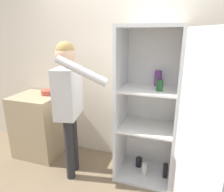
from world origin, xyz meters
TOP-DOWN VIEW (x-y plane):
  - wall_back at (0.00, 0.98)m, footprint 7.00×0.06m
  - refrigerator at (0.46, 0.55)m, footprint 1.06×1.18m
  - person at (-0.55, 0.36)m, footprint 0.70×0.55m
  - counter at (-1.25, 0.64)m, footprint 0.63×0.57m
  - bowl at (-1.12, 0.73)m, footprint 0.17×0.17m

SIDE VIEW (x-z plane):
  - counter at x=-1.25m, z-range 0.00..0.91m
  - refrigerator at x=0.46m, z-range -0.01..1.83m
  - bowl at x=-1.12m, z-range 0.91..0.98m
  - person at x=-0.55m, z-range 0.23..1.91m
  - wall_back at x=0.00m, z-range 0.00..2.55m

